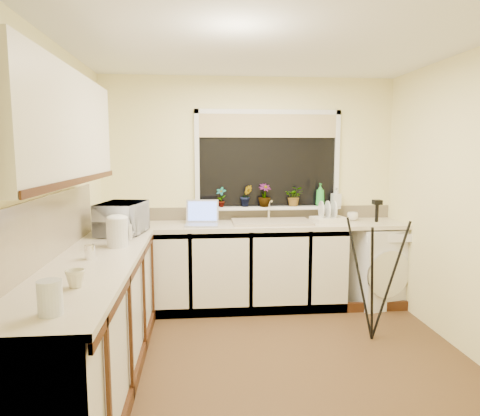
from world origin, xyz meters
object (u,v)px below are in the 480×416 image
(plant_a, at_px, (221,197))
(soap_bottle_clear, at_px, (336,197))
(laptop, at_px, (202,218))
(washing_machine, at_px, (377,265))
(plant_b, at_px, (246,196))
(plant_c, at_px, (265,195))
(kettle, at_px, (118,232))
(tripod, at_px, (374,271))
(steel_jar, at_px, (90,252))
(plant_d, at_px, (294,196))
(cup_back, at_px, (353,216))
(soap_bottle_green, at_px, (320,195))
(microwave, at_px, (122,218))
(cup_left, at_px, (75,279))
(dish_rack, at_px, (329,220))
(glass_jug, at_px, (50,298))

(plant_a, xyz_separation_m, soap_bottle_clear, (1.27, -0.02, -0.01))
(laptop, bearing_deg, washing_machine, 4.56)
(plant_b, height_order, plant_c, plant_c)
(kettle, xyz_separation_m, tripod, (2.16, 0.09, -0.39))
(laptop, bearing_deg, steel_jar, -116.58)
(laptop, height_order, kettle, laptop)
(steel_jar, distance_m, plant_b, 2.08)
(plant_d, xyz_separation_m, cup_back, (0.62, -0.14, -0.21))
(plant_c, relative_size, plant_d, 1.15)
(washing_machine, bearing_deg, plant_a, 159.72)
(steel_jar, distance_m, plant_a, 1.92)
(washing_machine, distance_m, plant_d, 1.17)
(washing_machine, relative_size, plant_a, 3.88)
(plant_c, relative_size, soap_bottle_clear, 1.24)
(kettle, bearing_deg, washing_machine, 21.32)
(kettle, relative_size, soap_bottle_green, 0.91)
(plant_c, bearing_deg, soap_bottle_green, 1.15)
(steel_jar, height_order, cup_back, steel_jar)
(microwave, relative_size, soap_bottle_clear, 2.58)
(plant_c, distance_m, cup_left, 2.66)
(soap_bottle_green, bearing_deg, dish_rack, -77.25)
(plant_a, xyz_separation_m, cup_left, (-0.92, -2.26, -0.21))
(tripod, bearing_deg, kettle, -179.60)
(kettle, distance_m, plant_c, 1.82)
(tripod, relative_size, plant_b, 5.25)
(laptop, xyz_separation_m, microwave, (-0.73, -0.44, 0.08))
(washing_machine, height_order, soap_bottle_clear, soap_bottle_clear)
(plant_a, distance_m, cup_left, 2.45)
(tripod, relative_size, soap_bottle_clear, 6.12)
(plant_d, distance_m, soap_bottle_green, 0.29)
(cup_back, bearing_deg, laptop, -175.73)
(laptop, bearing_deg, plant_c, 22.81)
(laptop, height_order, plant_a, plant_a)
(washing_machine, xyz_separation_m, microwave, (-2.62, -0.47, 0.62))
(plant_b, height_order, cup_back, plant_b)
(kettle, relative_size, steel_jar, 2.27)
(plant_d, distance_m, cup_left, 2.86)
(glass_jug, xyz_separation_m, microwave, (-0.01, 1.99, 0.06))
(cup_back, bearing_deg, plant_b, 173.14)
(kettle, xyz_separation_m, cup_back, (2.31, 1.09, -0.07))
(washing_machine, distance_m, soap_bottle_clear, 0.86)
(steel_jar, relative_size, soap_bottle_green, 0.40)
(dish_rack, distance_m, soap_bottle_green, 0.32)
(tripod, relative_size, cup_left, 11.54)
(plant_a, bearing_deg, dish_rack, -9.97)
(plant_c, height_order, cup_left, plant_c)
(washing_machine, height_order, kettle, kettle)
(washing_machine, bearing_deg, cup_left, -154.82)
(plant_c, bearing_deg, washing_machine, -9.58)
(microwave, xyz_separation_m, plant_c, (1.41, 0.68, 0.13))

